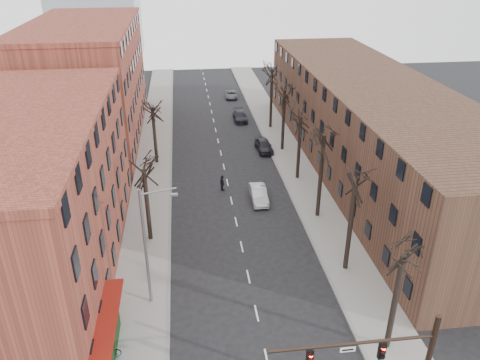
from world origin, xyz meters
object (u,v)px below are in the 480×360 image
object	(u,v)px
silver_sedan	(259,194)
parked_car_mid	(240,116)
bicycle	(107,352)
parked_car_near	(264,145)

from	to	relation	value
silver_sedan	parked_car_mid	world-z (taller)	silver_sedan
silver_sedan	bicycle	distance (m)	22.22
parked_car_near	bicycle	size ratio (longest dim) A/B	2.53
parked_car_mid	bicycle	xyz separation A→B (m)	(-13.40, -42.39, -0.06)
silver_sedan	bicycle	xyz separation A→B (m)	(-12.27, -18.52, -0.10)
parked_car_mid	bicycle	distance (m)	44.46
parked_car_mid	bicycle	size ratio (longest dim) A/B	2.64
silver_sedan	parked_car_mid	bearing A→B (deg)	88.10
silver_sedan	parked_car_near	xyz separation A→B (m)	(2.63, 12.36, 0.04)
parked_car_near	parked_car_mid	distance (m)	11.61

